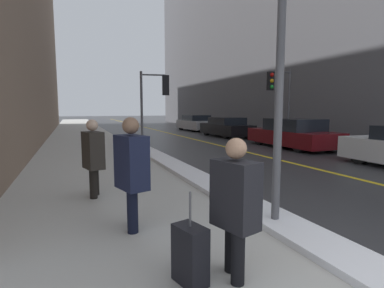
{
  "coord_description": "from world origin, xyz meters",
  "views": [
    {
      "loc": [
        -2.64,
        -1.55,
        1.75
      ],
      "look_at": [
        -0.4,
        4.0,
        1.05
      ],
      "focal_mm": 28.0,
      "sensor_mm": 36.0,
      "label": 1
    }
  ],
  "objects_px": {
    "pedestrian_nearside": "(132,168)",
    "pedestrian_trailing": "(93,155)",
    "lamp_post": "(282,4)",
    "traffic_light_near": "(157,93)",
    "parked_car_silver": "(196,123)",
    "rolling_suitcase": "(190,255)",
    "parked_car_black": "(226,127)",
    "parked_car_maroon": "(292,134)",
    "traffic_light_far": "(278,90)",
    "pedestrian_in_glasses": "(235,202)"
  },
  "relations": [
    {
      "from": "pedestrian_in_glasses",
      "to": "pedestrian_trailing",
      "type": "relative_size",
      "value": 0.95
    },
    {
      "from": "pedestrian_nearside",
      "to": "rolling_suitcase",
      "type": "relative_size",
      "value": 1.72
    },
    {
      "from": "traffic_light_near",
      "to": "pedestrian_trailing",
      "type": "relative_size",
      "value": 2.21
    },
    {
      "from": "parked_car_maroon",
      "to": "parked_car_black",
      "type": "height_order",
      "value": "parked_car_maroon"
    },
    {
      "from": "lamp_post",
      "to": "parked_car_maroon",
      "type": "height_order",
      "value": "lamp_post"
    },
    {
      "from": "rolling_suitcase",
      "to": "traffic_light_near",
      "type": "bearing_deg",
      "value": 150.56
    },
    {
      "from": "pedestrian_nearside",
      "to": "rolling_suitcase",
      "type": "xyz_separation_m",
      "value": [
        0.27,
        -1.58,
        -0.61
      ]
    },
    {
      "from": "pedestrian_in_glasses",
      "to": "parked_car_maroon",
      "type": "bearing_deg",
      "value": 121.14
    },
    {
      "from": "parked_car_maroon",
      "to": "parked_car_silver",
      "type": "height_order",
      "value": "parked_car_maroon"
    },
    {
      "from": "traffic_light_far",
      "to": "pedestrian_trailing",
      "type": "distance_m",
      "value": 11.15
    },
    {
      "from": "pedestrian_trailing",
      "to": "parked_car_black",
      "type": "relative_size",
      "value": 0.35
    },
    {
      "from": "lamp_post",
      "to": "pedestrian_trailing",
      "type": "bearing_deg",
      "value": 133.57
    },
    {
      "from": "parked_car_silver",
      "to": "pedestrian_in_glasses",
      "type": "bearing_deg",
      "value": 156.25
    },
    {
      "from": "pedestrian_nearside",
      "to": "pedestrian_trailing",
      "type": "distance_m",
      "value": 1.96
    },
    {
      "from": "parked_car_maroon",
      "to": "rolling_suitcase",
      "type": "xyz_separation_m",
      "value": [
        -8.38,
        -8.36,
        -0.32
      ]
    },
    {
      "from": "parked_car_black",
      "to": "pedestrian_in_glasses",
      "type": "bearing_deg",
      "value": 151.63
    },
    {
      "from": "traffic_light_near",
      "to": "parked_car_black",
      "type": "height_order",
      "value": "traffic_light_near"
    },
    {
      "from": "traffic_light_far",
      "to": "pedestrian_in_glasses",
      "type": "height_order",
      "value": "traffic_light_far"
    },
    {
      "from": "traffic_light_far",
      "to": "pedestrian_trailing",
      "type": "height_order",
      "value": "traffic_light_far"
    },
    {
      "from": "pedestrian_trailing",
      "to": "parked_car_silver",
      "type": "xyz_separation_m",
      "value": [
        9.18,
        16.75,
        -0.25
      ]
    },
    {
      "from": "traffic_light_near",
      "to": "pedestrian_in_glasses",
      "type": "xyz_separation_m",
      "value": [
        -2.17,
        -10.8,
        -1.66
      ]
    },
    {
      "from": "traffic_light_near",
      "to": "traffic_light_far",
      "type": "height_order",
      "value": "traffic_light_far"
    },
    {
      "from": "traffic_light_far",
      "to": "parked_car_black",
      "type": "height_order",
      "value": "traffic_light_far"
    },
    {
      "from": "parked_car_maroon",
      "to": "parked_car_silver",
      "type": "relative_size",
      "value": 1.08
    },
    {
      "from": "pedestrian_nearside",
      "to": "parked_car_silver",
      "type": "relative_size",
      "value": 0.38
    },
    {
      "from": "pedestrian_in_glasses",
      "to": "traffic_light_near",
      "type": "bearing_deg",
      "value": 152.98
    },
    {
      "from": "traffic_light_far",
      "to": "parked_car_silver",
      "type": "height_order",
      "value": "traffic_light_far"
    },
    {
      "from": "lamp_post",
      "to": "pedestrian_nearside",
      "type": "distance_m",
      "value": 3.13
    },
    {
      "from": "traffic_light_far",
      "to": "parked_car_black",
      "type": "relative_size",
      "value": 0.84
    },
    {
      "from": "lamp_post",
      "to": "parked_car_black",
      "type": "height_order",
      "value": "lamp_post"
    },
    {
      "from": "pedestrian_trailing",
      "to": "parked_car_silver",
      "type": "distance_m",
      "value": 19.1
    },
    {
      "from": "lamp_post",
      "to": "parked_car_black",
      "type": "relative_size",
      "value": 1.22
    },
    {
      "from": "traffic_light_near",
      "to": "pedestrian_nearside",
      "type": "relative_size",
      "value": 2.1
    },
    {
      "from": "traffic_light_far",
      "to": "pedestrian_nearside",
      "type": "bearing_deg",
      "value": 44.89
    },
    {
      "from": "lamp_post",
      "to": "parked_car_maroon",
      "type": "distance_m",
      "value": 10.27
    },
    {
      "from": "parked_car_silver",
      "to": "rolling_suitcase",
      "type": "xyz_separation_m",
      "value": [
        -8.51,
        -20.25,
        -0.31
      ]
    },
    {
      "from": "lamp_post",
      "to": "parked_car_maroon",
      "type": "relative_size",
      "value": 1.16
    },
    {
      "from": "pedestrian_nearside",
      "to": "parked_car_maroon",
      "type": "xyz_separation_m",
      "value": [
        8.65,
        6.78,
        -0.29
      ]
    },
    {
      "from": "pedestrian_in_glasses",
      "to": "rolling_suitcase",
      "type": "xyz_separation_m",
      "value": [
        -0.46,
        0.07,
        -0.51
      ]
    },
    {
      "from": "lamp_post",
      "to": "parked_car_maroon",
      "type": "bearing_deg",
      "value": 48.22
    },
    {
      "from": "traffic_light_near",
      "to": "parked_car_silver",
      "type": "relative_size",
      "value": 0.8
    },
    {
      "from": "parked_car_silver",
      "to": "lamp_post",
      "type": "bearing_deg",
      "value": 158.58
    },
    {
      "from": "pedestrian_trailing",
      "to": "rolling_suitcase",
      "type": "xyz_separation_m",
      "value": [
        0.67,
        -3.5,
        -0.56
      ]
    },
    {
      "from": "parked_car_maroon",
      "to": "parked_car_black",
      "type": "distance_m",
      "value": 6.1
    },
    {
      "from": "parked_car_maroon",
      "to": "parked_car_silver",
      "type": "xyz_separation_m",
      "value": [
        0.13,
        11.89,
        -0.01
      ]
    },
    {
      "from": "pedestrian_in_glasses",
      "to": "traffic_light_far",
      "type": "bearing_deg",
      "value": 124.86
    },
    {
      "from": "pedestrian_in_glasses",
      "to": "parked_car_black",
      "type": "distance_m",
      "value": 16.48
    },
    {
      "from": "pedestrian_in_glasses",
      "to": "parked_car_silver",
      "type": "height_order",
      "value": "pedestrian_in_glasses"
    },
    {
      "from": "parked_car_maroon",
      "to": "parked_car_black",
      "type": "bearing_deg",
      "value": 2.72
    },
    {
      "from": "lamp_post",
      "to": "rolling_suitcase",
      "type": "xyz_separation_m",
      "value": [
        -1.76,
        -0.95,
        -2.91
      ]
    }
  ]
}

